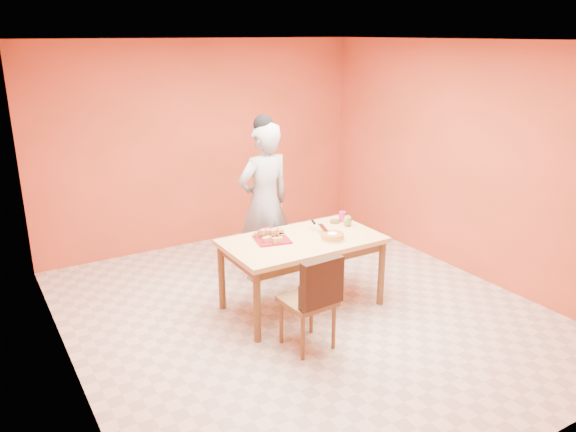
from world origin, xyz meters
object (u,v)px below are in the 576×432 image
pastry_platter (272,239)px  checker_tin (335,221)px  dining_chair (309,299)px  sponge_cake (332,236)px  dining_table (302,247)px  magenta_glass (342,217)px  egg_ornament (348,221)px  person (264,203)px  red_dinner_plate (271,232)px

pastry_platter → checker_tin: (0.86, 0.12, 0.01)m
dining_chair → sponge_cake: size_ratio=3.95×
checker_tin → dining_table: bearing=-157.3°
dining_table → pastry_platter: (-0.29, 0.13, 0.10)m
sponge_cake → checker_tin: 0.54m
magenta_glass → egg_ornament: bearing=-106.2°
dining_chair → person: size_ratio=0.51×
magenta_glass → checker_tin: 0.11m
sponge_cake → magenta_glass: size_ratio=2.10×
person → egg_ornament: (0.61, -0.77, -0.10)m
dining_chair → pastry_platter: size_ratio=2.80×
pastry_platter → magenta_glass: bearing=6.7°
red_dinner_plate → sponge_cake: (0.43, -0.50, 0.03)m
red_dinner_plate → egg_ornament: 0.86m
dining_table → sponge_cake: (0.25, -0.18, 0.13)m
dining_table → sponge_cake: sponge_cake is taller
dining_chair → magenta_glass: (1.06, 0.95, 0.33)m
dining_table → person: bearing=88.3°
dining_chair → egg_ornament: 1.33m
dining_chair → pastry_platter: (0.10, 0.84, 0.29)m
red_dinner_plate → magenta_glass: (0.87, -0.09, 0.05)m
dining_table → magenta_glass: bearing=19.4°
dining_table → person: size_ratio=0.87×
red_dinner_plate → magenta_glass: 0.87m
dining_chair → magenta_glass: bearing=39.2°
magenta_glass → pastry_platter: bearing=-173.3°
dining_table → egg_ornament: egg_ornament is taller
magenta_glass → dining_chair: bearing=-138.1°
pastry_platter → red_dinner_plate: pastry_platter is taller
red_dinner_plate → sponge_cake: sponge_cake is taller
sponge_cake → magenta_glass: magenta_glass is taller
sponge_cake → magenta_glass: 0.60m
sponge_cake → dining_chair: bearing=-139.7°
person → sponge_cake: person is taller
egg_ornament → checker_tin: 0.18m
sponge_cake → egg_ornament: bearing=33.9°
person → pastry_platter: bearing=61.3°
dining_table → egg_ornament: 0.66m
person → magenta_glass: (0.65, -0.61, -0.10)m
person → red_dinner_plate: 0.59m
dining_table → checker_tin: (0.58, 0.24, 0.11)m
sponge_cake → egg_ornament: (0.39, 0.26, 0.02)m
sponge_cake → checker_tin: size_ratio=2.26×
person → magenta_glass: bearing=131.6°
red_dinner_plate → dining_chair: bearing=-100.6°
dining_table → pastry_platter: 0.33m
dining_table → checker_tin: size_ratio=15.32×
dining_table → egg_ornament: (0.63, 0.08, 0.16)m
red_dinner_plate → egg_ornament: size_ratio=2.22×
person → egg_ornament: person is taller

